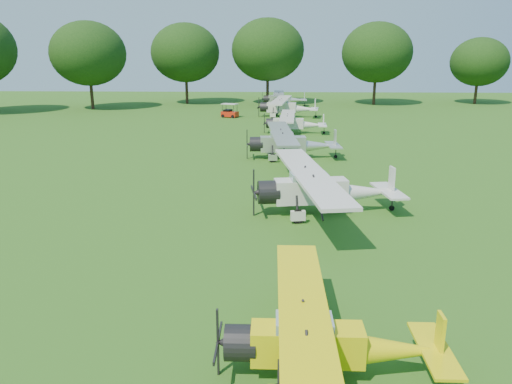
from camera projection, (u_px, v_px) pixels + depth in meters
ground at (291, 228)px, 23.49m from camera, size 160.00×160.00×0.00m
tree_belt at (378, 51)px, 21.31m from camera, size 137.36×130.27×14.52m
aircraft_2 at (325, 339)px, 12.50m from camera, size 5.92×9.40×1.86m
aircraft_3 at (322, 187)px, 25.25m from camera, size 7.70×12.20×2.40m
aircraft_4 at (290, 141)px, 38.23m from camera, size 7.26×11.56×2.27m
aircraft_5 at (293, 122)px, 49.94m from camera, size 6.33×10.07×1.98m
aircraft_6 at (286, 106)px, 62.19m from camera, size 7.60×12.08×2.37m
aircraft_7 at (283, 98)px, 74.51m from camera, size 6.74×10.70×2.12m
golf_cart at (229, 113)px, 62.17m from camera, size 2.27×1.83×1.70m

